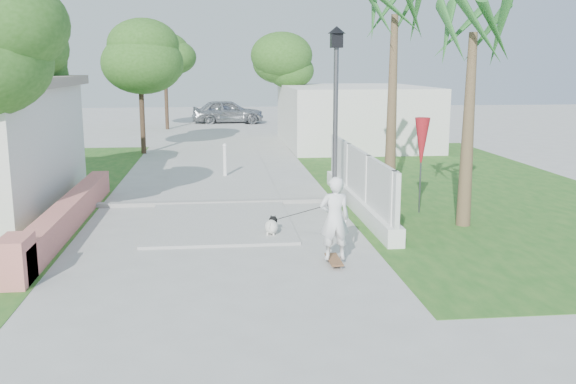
{
  "coord_description": "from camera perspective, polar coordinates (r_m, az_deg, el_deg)",
  "views": [
    {
      "loc": [
        0.0,
        -10.19,
        3.52
      ],
      "look_at": [
        1.33,
        1.93,
        1.1
      ],
      "focal_mm": 40.0,
      "sensor_mm": 36.0,
      "label": 1
    }
  ],
  "objects": [
    {
      "name": "dog",
      "position": [
        13.38,
        -1.46,
        -3.02
      ],
      "size": [
        0.38,
        0.59,
        0.42
      ],
      "rotation": [
        0.0,
        0.0,
        -0.26
      ],
      "color": "white",
      "rests_on": "ground"
    },
    {
      "name": "bollard",
      "position": [
        20.4,
        -5.63,
        2.91
      ],
      "size": [
        0.14,
        0.14,
        1.09
      ],
      "color": "white",
      "rests_on": "ground"
    },
    {
      "name": "tree_path_right",
      "position": [
        30.34,
        -0.16,
        11.19
      ],
      "size": [
        3.0,
        3.0,
        4.79
      ],
      "color": "#4C3826",
      "rests_on": "ground"
    },
    {
      "name": "tree_left_mid",
      "position": [
        19.46,
        -23.0,
        10.29
      ],
      "size": [
        3.2,
        3.2,
        4.85
      ],
      "color": "#4C3826",
      "rests_on": "ground"
    },
    {
      "name": "pink_wall",
      "position": [
        14.49,
        -19.26,
        -2.2
      ],
      "size": [
        0.45,
        8.2,
        0.8
      ],
      "color": "tan",
      "rests_on": "ground"
    },
    {
      "name": "palm_near",
      "position": [
        14.44,
        16.1,
        12.53
      ],
      "size": [
        1.8,
        1.8,
        4.7
      ],
      "color": "brown",
      "rests_on": "ground"
    },
    {
      "name": "parked_car",
      "position": [
        39.37,
        -5.37,
        7.14
      ],
      "size": [
        4.44,
        2.11,
        1.47
      ],
      "primitive_type": "imported",
      "rotation": [
        0.0,
        0.0,
        1.66
      ],
      "color": "#B0B3B8",
      "rests_on": "ground"
    },
    {
      "name": "skateboarder",
      "position": [
        12.24,
        1.21,
        -2.06
      ],
      "size": [
        1.25,
        2.59,
        1.6
      ],
      "rotation": [
        0.0,
        0.0,
        3.18
      ],
      "color": "brown",
      "rests_on": "ground"
    },
    {
      "name": "patio_umbrella",
      "position": [
        15.56,
        11.8,
        4.23
      ],
      "size": [
        0.36,
        0.36,
        2.3
      ],
      "color": "#59595E",
      "rests_on": "ground"
    },
    {
      "name": "tree_path_left",
      "position": [
        26.34,
        -13.02,
        11.61
      ],
      "size": [
        3.4,
        3.4,
        5.23
      ],
      "color": "#4C3826",
      "rests_on": "ground"
    },
    {
      "name": "curb",
      "position": [
        16.55,
        -6.11,
        -0.93
      ],
      "size": [
        6.5,
        0.25,
        0.1
      ],
      "primitive_type": "cube",
      "color": "#999993",
      "rests_on": "ground"
    },
    {
      "name": "tree_path_far",
      "position": [
        36.28,
        -10.86,
        11.52
      ],
      "size": [
        3.2,
        3.2,
        5.17
      ],
      "color": "#4C3826",
      "rests_on": "ground"
    },
    {
      "name": "path_strip",
      "position": [
        30.39,
        -6.22,
        4.58
      ],
      "size": [
        3.2,
        36.0,
        0.06
      ],
      "primitive_type": "cube",
      "color": "#B7B7B2",
      "rests_on": "ground"
    },
    {
      "name": "street_lamp",
      "position": [
        15.99,
        4.25,
        7.28
      ],
      "size": [
        0.44,
        0.44,
        4.44
      ],
      "color": "#59595E",
      "rests_on": "ground"
    },
    {
      "name": "ground",
      "position": [
        10.78,
        -5.97,
        -7.9
      ],
      "size": [
        90.0,
        90.0,
        0.0
      ],
      "primitive_type": "plane",
      "color": "#B7B7B2",
      "rests_on": "ground"
    },
    {
      "name": "lattice_fence",
      "position": [
        15.85,
        6.25,
        0.34
      ],
      "size": [
        0.35,
        7.0,
        1.5
      ],
      "color": "white",
      "rests_on": "ground"
    },
    {
      "name": "grass_right",
      "position": [
        19.8,
        14.56,
        0.65
      ],
      "size": [
        8.0,
        20.0,
        0.01
      ],
      "primitive_type": "cube",
      "color": "#235B1D",
      "rests_on": "ground"
    },
    {
      "name": "palm_far",
      "position": [
        17.33,
        9.44,
        14.28
      ],
      "size": [
        1.8,
        1.8,
        5.3
      ],
      "color": "brown",
      "rests_on": "ground"
    },
    {
      "name": "building_right",
      "position": [
        28.9,
        5.79,
        6.78
      ],
      "size": [
        6.0,
        8.0,
        2.6
      ],
      "primitive_type": "cube",
      "color": "silver",
      "rests_on": "ground"
    }
  ]
}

